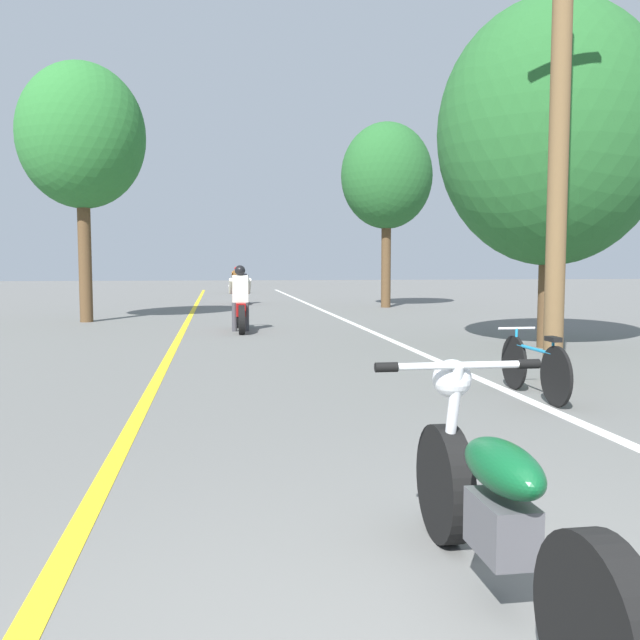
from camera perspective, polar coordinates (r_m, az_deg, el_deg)
name	(u,v)px	position (r m, az deg, el deg)	size (l,w,h in m)	color
lane_stripe_center	(182,332)	(14.69, -11.57, -1.03)	(0.14, 48.00, 0.01)	yellow
lane_stripe_edge	(367,330)	(15.03, 3.99, -0.82)	(0.14, 48.00, 0.01)	white
utility_pole	(560,93)	(9.03, 19.57, 17.58)	(1.10, 0.24, 6.82)	brown
roadside_tree_right_near	(552,134)	(12.61, 18.94, 14.60)	(3.92, 3.52, 5.93)	#513A23
roadside_tree_right_far	(387,177)	(23.08, 5.64, 11.92)	(3.05, 2.75, 6.14)	#513A23
roadside_tree_left	(82,137)	(18.26, -19.44, 14.33)	(3.10, 2.79, 6.40)	#513A23
motorcycle_foreground	(497,509)	(3.07, 14.71, -15.16)	(0.84, 2.06, 0.98)	black
motorcycle_rider_lead	(240,306)	(14.79, -6.72, 1.15)	(0.50, 2.09, 1.43)	black
motorcycle_rider_mid	(242,290)	(24.80, -6.57, 2.51)	(0.50, 1.94, 1.33)	black
motorcycle_rider_far	(236,283)	(34.64, -7.05, 3.12)	(0.50, 2.09, 1.34)	black
bicycle_parked	(534,366)	(7.74, 17.58, -3.75)	(0.44, 1.62, 0.73)	black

